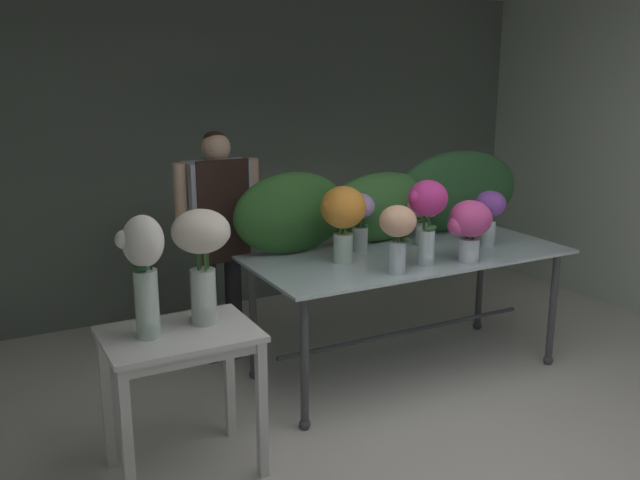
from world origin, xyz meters
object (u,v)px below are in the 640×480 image
(vase_lilac_peonies, at_px, (360,217))
(vase_fuchsia_anemones, at_px, (469,225))
(vase_white_roses_tall, at_px, (144,266))
(vase_blush_snapdragons, at_px, (424,212))
(vase_peach_dahlias, at_px, (397,230))
(display_table_glass, at_px, (408,270))
(vase_violet_ranunculus, at_px, (490,210))
(vase_cream_lisianthus_tall, at_px, (202,249))
(vase_magenta_hydrangea, at_px, (427,209))
(vase_sunset_stock, at_px, (343,214))
(side_table_white, at_px, (180,352))
(florist, at_px, (219,222))

(vase_lilac_peonies, bearing_deg, vase_fuchsia_anemones, -48.29)
(vase_lilac_peonies, distance_m, vase_white_roses_tall, 1.76)
(vase_blush_snapdragons, height_order, vase_peach_dahlias, vase_peach_dahlias)
(display_table_glass, xyz_separation_m, vase_violet_ranunculus, (0.60, -0.11, 0.38))
(vase_peach_dahlias, xyz_separation_m, vase_cream_lisianthus_tall, (-1.25, -0.08, 0.06))
(display_table_glass, relative_size, vase_peach_dahlias, 5.12)
(vase_lilac_peonies, distance_m, vase_magenta_hydrangea, 0.53)
(vase_blush_snapdragons, bearing_deg, vase_sunset_stock, -170.25)
(vase_lilac_peonies, relative_size, vase_violet_ranunculus, 1.02)
(side_table_white, relative_size, vase_magenta_hydrangea, 1.45)
(display_table_glass, height_order, vase_peach_dahlias, vase_peach_dahlias)
(vase_blush_snapdragons, bearing_deg, vase_white_roses_tall, -163.60)
(side_table_white, relative_size, vase_white_roses_tall, 1.28)
(display_table_glass, height_order, vase_blush_snapdragons, vase_blush_snapdragons)
(display_table_glass, xyz_separation_m, vase_white_roses_tall, (-1.89, -0.48, 0.41))
(vase_peach_dahlias, relative_size, vase_magenta_hydrangea, 0.77)
(vase_lilac_peonies, bearing_deg, vase_sunset_stock, -142.82)
(vase_peach_dahlias, bearing_deg, vase_fuchsia_anemones, -0.11)
(side_table_white, distance_m, vase_sunset_stock, 1.42)
(vase_white_roses_tall, bearing_deg, vase_violet_ranunculus, 8.43)
(vase_fuchsia_anemones, xyz_separation_m, vase_cream_lisianthus_tall, (-1.80, -0.08, 0.08))
(vase_cream_lisianthus_tall, bearing_deg, vase_lilac_peonies, 25.36)
(side_table_white, relative_size, vase_cream_lisianthus_tall, 1.31)
(side_table_white, xyz_separation_m, vase_cream_lisianthus_tall, (0.16, 0.06, 0.51))
(vase_white_roses_tall, bearing_deg, vase_fuchsia_anemones, 3.66)
(display_table_glass, bearing_deg, vase_lilac_peonies, 143.59)
(vase_violet_ranunculus, relative_size, vase_sunset_stock, 0.80)
(vase_blush_snapdragons, xyz_separation_m, vase_sunset_stock, (-0.72, -0.12, 0.09))
(florist, height_order, vase_sunset_stock, florist)
(display_table_glass, xyz_separation_m, vase_sunset_stock, (-0.50, 0.02, 0.44))
(vase_magenta_hydrangea, bearing_deg, florist, 132.21)
(vase_violet_ranunculus, bearing_deg, vase_lilac_peonies, 160.24)
(display_table_glass, xyz_separation_m, florist, (-1.05, 0.80, 0.28))
(vase_sunset_stock, bearing_deg, florist, 125.10)
(vase_violet_ranunculus, distance_m, vase_white_roses_tall, 2.51)
(vase_lilac_peonies, xyz_separation_m, vase_cream_lisianthus_tall, (-1.31, -0.62, 0.09))
(side_table_white, xyz_separation_m, vase_blush_snapdragons, (1.96, 0.62, 0.41))
(side_table_white, height_order, florist, florist)
(vase_violet_ranunculus, relative_size, vase_blush_snapdragons, 1.10)
(vase_sunset_stock, bearing_deg, vase_peach_dahlias, -64.52)
(display_table_glass, height_order, vase_lilac_peonies, vase_lilac_peonies)
(florist, relative_size, vase_magenta_hydrangea, 3.04)
(vase_cream_lisianthus_tall, bearing_deg, vase_peach_dahlias, 3.67)
(vase_lilac_peonies, height_order, vase_peach_dahlias, vase_peach_dahlias)
(vase_fuchsia_anemones, distance_m, vase_magenta_hydrangea, 0.32)
(vase_magenta_hydrangea, bearing_deg, vase_fuchsia_anemones, -12.24)
(vase_blush_snapdragons, xyz_separation_m, vase_peach_dahlias, (-0.55, -0.49, 0.04))
(display_table_glass, bearing_deg, vase_fuchsia_anemones, -57.77)
(vase_violet_ranunculus, distance_m, vase_peach_dahlias, 0.95)
(florist, relative_size, vase_violet_ranunculus, 4.20)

